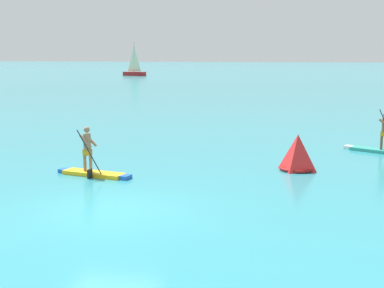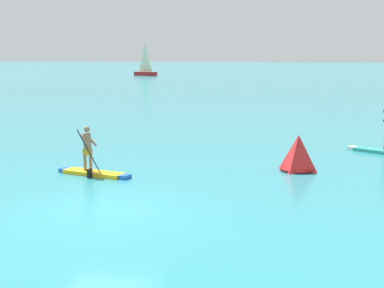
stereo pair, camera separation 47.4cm
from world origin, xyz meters
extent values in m
plane|color=teal|center=(0.00, 0.00, 0.00)|extent=(440.00, 440.00, 0.00)
cube|color=yellow|center=(-1.92, 3.94, 0.07)|extent=(2.34, 1.12, 0.13)
cube|color=blue|center=(-0.68, 3.64, 0.07)|extent=(0.37, 0.47, 0.13)
cube|color=blue|center=(-3.16, 4.24, 0.07)|extent=(0.36, 0.41, 0.13)
cylinder|color=#997051|center=(-2.04, 3.97, 0.52)|extent=(0.11, 0.11, 0.77)
cylinder|color=#997051|center=(-2.28, 4.03, 0.52)|extent=(0.11, 0.11, 0.77)
cube|color=orange|center=(-2.16, 4.00, 0.81)|extent=(0.30, 0.28, 0.22)
cylinder|color=#997051|center=(-2.16, 4.00, 1.18)|extent=(0.26, 0.26, 0.56)
sphere|color=#997051|center=(-2.16, 4.00, 1.60)|extent=(0.21, 0.21, 0.21)
cylinder|color=#997051|center=(-2.07, 4.13, 1.21)|extent=(0.50, 0.21, 0.46)
cylinder|color=#997051|center=(-2.15, 3.84, 1.21)|extent=(0.50, 0.21, 0.46)
cylinder|color=black|center=(-1.91, 3.53, 0.91)|extent=(0.94, 0.27, 1.46)
cube|color=black|center=(-1.91, 3.53, 0.15)|extent=(0.13, 0.21, 0.32)
cube|color=teal|center=(8.65, 10.32, 0.07)|extent=(2.77, 2.02, 0.13)
cube|color=white|center=(7.29, 11.14, 0.07)|extent=(0.51, 0.53, 0.13)
cylinder|color=brown|center=(8.54, 10.39, 0.52)|extent=(0.11, 0.11, 0.78)
cube|color=orange|center=(8.64, 10.33, 0.82)|extent=(0.34, 0.32, 0.22)
pyramid|color=red|center=(5.02, 6.15, 0.66)|extent=(1.37, 1.37, 1.31)
torus|color=maroon|center=(5.02, 6.15, 0.06)|extent=(1.28, 1.28, 0.12)
cube|color=#A51E1E|center=(-23.77, 82.31, 0.35)|extent=(4.35, 2.05, 0.69)
cylinder|color=#B2B2B7|center=(-23.77, 82.31, 3.37)|extent=(0.12, 0.12, 5.36)
pyramid|color=beige|center=(-23.77, 82.31, 3.19)|extent=(1.86, 0.49, 4.80)
camera|label=1|loc=(4.84, -13.61, 4.24)|focal=51.09mm
camera|label=2|loc=(5.30, -13.52, 4.24)|focal=51.09mm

